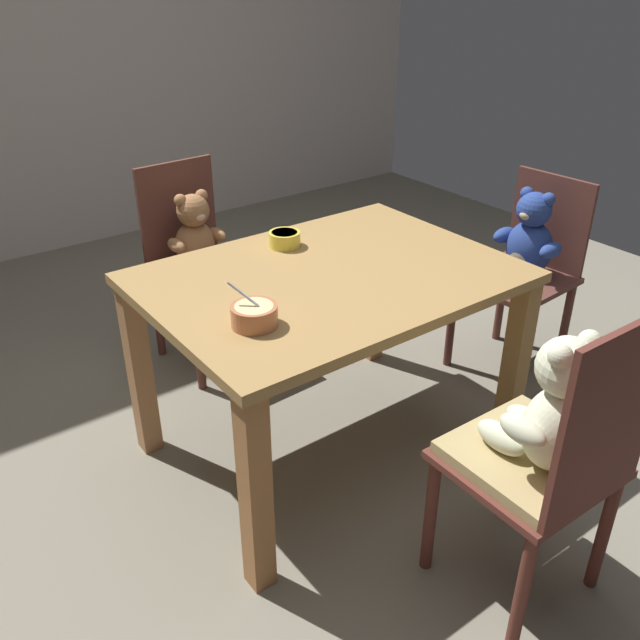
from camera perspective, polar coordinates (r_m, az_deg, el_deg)
The scene contains 7 objects.
ground_plane at distance 2.59m, azimuth 0.67°, elevation -10.74°, with size 5.20×5.20×0.04m.
dining_table at distance 2.25m, azimuth 0.76°, elevation 1.38°, with size 1.18×0.87×0.70m.
teddy_chair_near_front at distance 1.82m, azimuth 18.86°, elevation -9.19°, with size 0.41×0.40×0.93m.
teddy_chair_near_right at distance 2.93m, azimuth 17.07°, elevation 5.42°, with size 0.44×0.42×0.83m.
teddy_chair_far_center at distance 2.93m, azimuth -10.38°, elevation 5.92°, with size 0.41×0.44×0.86m.
porridge_bowl_terracotta_near_left at distance 1.88m, azimuth -5.59°, elevation 0.43°, with size 0.13×0.13×0.13m.
porridge_bowl_yellow_far_center at distance 2.40m, azimuth -3.02°, elevation 6.88°, with size 0.11×0.11×0.05m.
Camera 1 is at (-1.22, -1.59, 1.62)m, focal length 37.79 mm.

